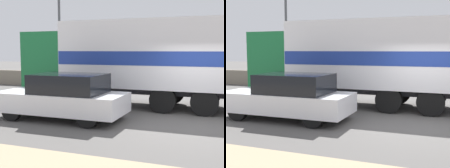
{
  "view_description": "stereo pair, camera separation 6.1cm",
  "coord_description": "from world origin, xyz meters",
  "views": [
    {
      "loc": [
        0.96,
        -9.05,
        2.25
      ],
      "look_at": [
        -2.95,
        1.29,
        1.03
      ],
      "focal_mm": 50.0,
      "sensor_mm": 36.0,
      "label": 1
    },
    {
      "loc": [
        1.02,
        -9.03,
        2.25
      ],
      "look_at": [
        -2.95,
        1.29,
        1.03
      ],
      "focal_mm": 50.0,
      "sensor_mm": 36.0,
      "label": 2
    }
  ],
  "objects": [
    {
      "name": "ground_plane",
      "position": [
        0.0,
        0.0,
        0.0
      ],
      "size": [
        80.0,
        80.0,
        0.0
      ],
      "primitive_type": "plane",
      "color": "#514F4C"
    },
    {
      "name": "stone_wall_backdrop",
      "position": [
        0.0,
        7.5,
        0.47
      ],
      "size": [
        60.0,
        0.35,
        0.93
      ],
      "color": "gray",
      "rests_on": "ground_plane"
    },
    {
      "name": "street_lamp",
      "position": [
        -8.23,
        6.73,
        3.89
      ],
      "size": [
        0.56,
        0.28,
        6.69
      ],
      "color": "#4C4C51",
      "rests_on": "ground_plane"
    },
    {
      "name": "box_truck",
      "position": [
        -2.51,
        2.89,
        1.92
      ],
      "size": [
        8.96,
        2.48,
        3.35
      ],
      "rotation": [
        0.0,
        0.0,
        3.14
      ],
      "color": "#196B38",
      "rests_on": "ground_plane"
    },
    {
      "name": "car_hatchback",
      "position": [
        -4.04,
        -0.3,
        0.74
      ],
      "size": [
        4.26,
        1.78,
        1.48
      ],
      "rotation": [
        0.0,
        0.0,
        3.14
      ],
      "color": "silver",
      "rests_on": "ground_plane"
    },
    {
      "name": "pedestrian",
      "position": [
        -8.53,
        5.27,
        0.94
      ],
      "size": [
        0.39,
        0.39,
        1.81
      ],
      "color": "#473828",
      "rests_on": "ground_plane"
    }
  ]
}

